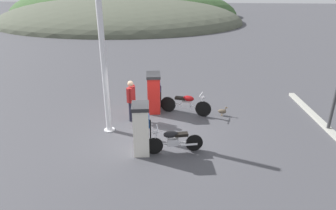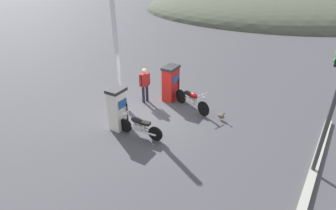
{
  "view_description": "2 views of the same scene",
  "coord_description": "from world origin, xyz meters",
  "px_view_note": "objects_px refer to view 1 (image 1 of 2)",
  "views": [
    {
      "loc": [
        1.28,
        -10.08,
        5.33
      ],
      "look_at": [
        0.54,
        -0.4,
        1.18
      ],
      "focal_mm": 32.18,
      "sensor_mm": 36.0,
      "label": 1
    },
    {
      "loc": [
        7.09,
        -7.69,
        5.86
      ],
      "look_at": [
        1.18,
        -0.31,
        0.93
      ],
      "focal_mm": 29.15,
      "sensor_mm": 36.0,
      "label": 2
    }
  ],
  "objects_px": {
    "canopy_support_pole": "(105,72)",
    "fuel_pump_near": "(141,129)",
    "attendant_person": "(131,98)",
    "wandering_duck": "(222,111)",
    "fuel_pump_far": "(154,92)",
    "motorcycle_near_pump": "(173,140)",
    "motorcycle_far_pump": "(186,103)"
  },
  "relations": [
    {
      "from": "fuel_pump_near",
      "to": "canopy_support_pole",
      "type": "distance_m",
      "value": 2.48
    },
    {
      "from": "wandering_duck",
      "to": "fuel_pump_far",
      "type": "bearing_deg",
      "value": 174.95
    },
    {
      "from": "attendant_person",
      "to": "canopy_support_pole",
      "type": "relative_size",
      "value": 0.35
    },
    {
      "from": "fuel_pump_near",
      "to": "motorcycle_near_pump",
      "type": "relative_size",
      "value": 0.91
    },
    {
      "from": "motorcycle_near_pump",
      "to": "canopy_support_pole",
      "type": "relative_size",
      "value": 0.4
    },
    {
      "from": "fuel_pump_near",
      "to": "fuel_pump_far",
      "type": "xyz_separation_m",
      "value": [
        -0.0,
        3.32,
        -0.02
      ]
    },
    {
      "from": "fuel_pump_near",
      "to": "motorcycle_near_pump",
      "type": "height_order",
      "value": "fuel_pump_near"
    },
    {
      "from": "fuel_pump_far",
      "to": "attendant_person",
      "type": "height_order",
      "value": "fuel_pump_far"
    },
    {
      "from": "fuel_pump_far",
      "to": "wandering_duck",
      "type": "relative_size",
      "value": 4.0
    },
    {
      "from": "fuel_pump_near",
      "to": "attendant_person",
      "type": "distance_m",
      "value": 2.48
    },
    {
      "from": "fuel_pump_near",
      "to": "canopy_support_pole",
      "type": "xyz_separation_m",
      "value": [
        -1.46,
        1.43,
        1.41
      ]
    },
    {
      "from": "fuel_pump_near",
      "to": "attendant_person",
      "type": "xyz_separation_m",
      "value": [
        -0.77,
        2.36,
        0.09
      ]
    },
    {
      "from": "canopy_support_pole",
      "to": "motorcycle_far_pump",
      "type": "bearing_deg",
      "value": 30.72
    },
    {
      "from": "motorcycle_far_pump",
      "to": "canopy_support_pole",
      "type": "xyz_separation_m",
      "value": [
        -2.84,
        -1.69,
        1.8
      ]
    },
    {
      "from": "attendant_person",
      "to": "motorcycle_far_pump",
      "type": "bearing_deg",
      "value": 19.42
    },
    {
      "from": "attendant_person",
      "to": "wandering_duck",
      "type": "height_order",
      "value": "attendant_person"
    },
    {
      "from": "fuel_pump_near",
      "to": "wandering_duck",
      "type": "distance_m",
      "value": 4.26
    },
    {
      "from": "fuel_pump_near",
      "to": "fuel_pump_far",
      "type": "relative_size",
      "value": 1.03
    },
    {
      "from": "fuel_pump_near",
      "to": "wandering_duck",
      "type": "xyz_separation_m",
      "value": [
        2.88,
        3.06,
        -0.67
      ]
    },
    {
      "from": "canopy_support_pole",
      "to": "fuel_pump_near",
      "type": "bearing_deg",
      "value": -44.24
    },
    {
      "from": "motorcycle_near_pump",
      "to": "motorcycle_far_pump",
      "type": "xyz_separation_m",
      "value": [
        0.35,
        3.04,
        0.02
      ]
    },
    {
      "from": "motorcycle_near_pump",
      "to": "attendant_person",
      "type": "height_order",
      "value": "attendant_person"
    },
    {
      "from": "attendant_person",
      "to": "wandering_duck",
      "type": "xyz_separation_m",
      "value": [
        3.65,
        0.71,
        -0.75
      ]
    },
    {
      "from": "fuel_pump_near",
      "to": "fuel_pump_far",
      "type": "distance_m",
      "value": 3.32
    },
    {
      "from": "fuel_pump_near",
      "to": "fuel_pump_far",
      "type": "bearing_deg",
      "value": 90.0
    },
    {
      "from": "motorcycle_near_pump",
      "to": "fuel_pump_far",
      "type": "bearing_deg",
      "value": 107.58
    },
    {
      "from": "motorcycle_near_pump",
      "to": "wandering_duck",
      "type": "distance_m",
      "value": 3.53
    },
    {
      "from": "fuel_pump_far",
      "to": "attendant_person",
      "type": "distance_m",
      "value": 1.24
    },
    {
      "from": "fuel_pump_near",
      "to": "canopy_support_pole",
      "type": "height_order",
      "value": "canopy_support_pole"
    },
    {
      "from": "fuel_pump_near",
      "to": "motorcycle_near_pump",
      "type": "bearing_deg",
      "value": 4.14
    },
    {
      "from": "fuel_pump_far",
      "to": "fuel_pump_near",
      "type": "bearing_deg",
      "value": -90.0
    },
    {
      "from": "motorcycle_near_pump",
      "to": "attendant_person",
      "type": "xyz_separation_m",
      "value": [
        -1.8,
        2.28,
        0.5
      ]
    }
  ]
}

